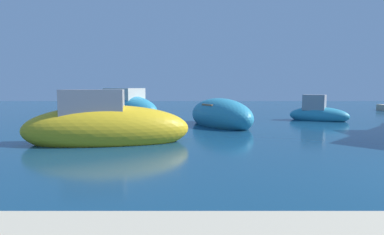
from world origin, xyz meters
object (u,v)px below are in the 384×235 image
object	(u,v)px
moored_boat_1	(119,109)
moored_boat_4	(220,116)
moored_boat_5	(317,113)
moored_boat_2	(106,127)

from	to	relation	value
moored_boat_1	moored_boat_4	bearing A→B (deg)	-172.67
moored_boat_1	moored_boat_4	distance (m)	7.02
moored_boat_1	moored_boat_5	size ratio (longest dim) A/B	1.84
moored_boat_1	moored_boat_5	world-z (taller)	moored_boat_1
moored_boat_4	moored_boat_2	bearing A→B (deg)	111.78
moored_boat_2	moored_boat_4	distance (m)	6.80
moored_boat_1	moored_boat_4	xyz separation A→B (m)	(6.03, -3.58, -0.13)
moored_boat_4	moored_boat_5	size ratio (longest dim) A/B	1.52
moored_boat_2	moored_boat_5	distance (m)	13.07
moored_boat_1	moored_boat_5	xyz separation A→B (m)	(12.10, -1.01, -0.20)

